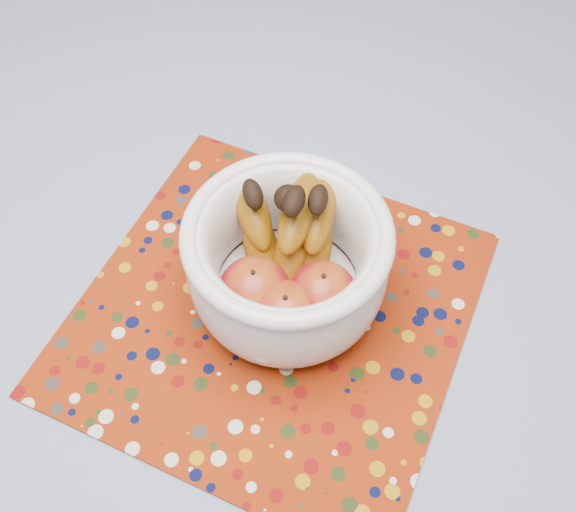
{
  "coord_description": "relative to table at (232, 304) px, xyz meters",
  "views": [
    {
      "loc": [
        0.12,
        -0.43,
        1.44
      ],
      "look_at": [
        0.08,
        -0.03,
        0.84
      ],
      "focal_mm": 42.0,
      "sensor_mm": 36.0,
      "label": 1
    }
  ],
  "objects": [
    {
      "name": "table",
      "position": [
        0.0,
        0.0,
        0.0
      ],
      "size": [
        1.2,
        1.2,
        0.75
      ],
      "color": "brown",
      "rests_on": "ground"
    },
    {
      "name": "tablecloth",
      "position": [
        0.0,
        0.0,
        0.08
      ],
      "size": [
        1.32,
        1.32,
        0.01
      ],
      "primitive_type": "cube",
      "color": "slate",
      "rests_on": "table"
    },
    {
      "name": "placemat",
      "position": [
        0.06,
        -0.05,
        0.09
      ],
      "size": [
        0.53,
        0.53,
        0.0
      ],
      "primitive_type": "cube",
      "rotation": [
        0.0,
        0.0,
        -0.31
      ],
      "color": "maroon",
      "rests_on": "tablecloth"
    },
    {
      "name": "fruit_bowl",
      "position": [
        0.08,
        -0.03,
        0.17
      ],
      "size": [
        0.22,
        0.22,
        0.17
      ],
      "color": "white",
      "rests_on": "placemat"
    }
  ]
}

